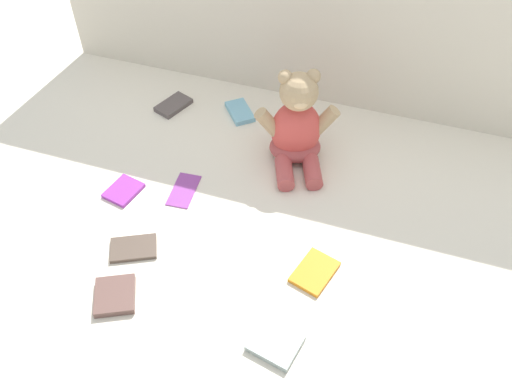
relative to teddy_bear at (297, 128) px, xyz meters
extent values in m
plane|color=silver|center=(-0.05, -0.17, -0.11)|extent=(3.20, 3.20, 0.00)
cube|color=beige|center=(-0.05, 0.31, 0.23)|extent=(1.70, 0.03, 0.68)
ellipsoid|color=#D84C47|center=(0.00, 0.01, -0.02)|extent=(0.18, 0.16, 0.19)
ellipsoid|color=#B24C4C|center=(0.00, 0.00, -0.08)|extent=(0.19, 0.17, 0.07)
sphere|color=tan|center=(0.00, 0.00, 0.13)|extent=(0.14, 0.14, 0.11)
ellipsoid|color=beige|center=(0.01, -0.03, 0.12)|extent=(0.05, 0.05, 0.03)
sphere|color=tan|center=(-0.04, 0.00, 0.17)|extent=(0.05, 0.05, 0.04)
sphere|color=tan|center=(0.03, 0.03, 0.17)|extent=(0.05, 0.05, 0.04)
cylinder|color=tan|center=(-0.08, -0.02, 0.02)|extent=(0.10, 0.07, 0.10)
cylinder|color=tan|center=(0.07, 0.03, 0.02)|extent=(0.10, 0.07, 0.10)
cylinder|color=#B24C4C|center=(0.00, -0.10, -0.09)|extent=(0.09, 0.12, 0.05)
cylinder|color=#B24C4C|center=(0.07, -0.07, -0.09)|extent=(0.09, 0.12, 0.05)
cube|color=#534A49|center=(-0.45, 0.10, -0.10)|extent=(0.11, 0.13, 0.02)
cube|color=#8B9A97|center=(0.12, -0.61, -0.10)|extent=(0.12, 0.12, 0.02)
cube|color=purple|center=(-0.42, -0.30, -0.11)|extent=(0.10, 0.11, 0.01)
cube|color=#8D3D96|center=(-0.26, -0.24, -0.11)|extent=(0.08, 0.13, 0.01)
cube|color=brown|center=(-0.28, -0.61, -0.10)|extent=(0.13, 0.13, 0.02)
cube|color=#73B3D0|center=(-0.23, 0.14, -0.10)|extent=(0.12, 0.13, 0.02)
cube|color=brown|center=(-0.30, -0.47, -0.10)|extent=(0.14, 0.12, 0.01)
cube|color=orange|center=(0.16, -0.39, -0.10)|extent=(0.11, 0.14, 0.01)
camera|label=1|loc=(0.26, -1.17, 1.02)|focal=38.00mm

